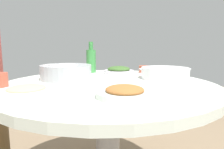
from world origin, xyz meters
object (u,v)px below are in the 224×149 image
dish_stirfry (125,92)px  dish_greens (119,70)px  rice_bowl (66,72)px  soup_bowl (165,73)px  dish_noodles (27,90)px  green_bottle (91,60)px  tea_cup_near (144,69)px  tea_cup_far (0,80)px  round_dining_table (108,103)px

dish_stirfry → dish_greens: bearing=59.5°
rice_bowl → soup_bowl: size_ratio=1.06×
rice_bowl → dish_noodles: size_ratio=1.41×
dish_stirfry → green_bottle: bearing=75.3°
rice_bowl → dish_greens: 0.42m
green_bottle → tea_cup_near: size_ratio=3.04×
dish_greens → tea_cup_far: tea_cup_far is taller
round_dining_table → tea_cup_near: size_ratio=15.09×
dish_greens → tea_cup_near: bearing=-17.0°
round_dining_table → soup_bowl: size_ratio=4.01×
round_dining_table → rice_bowl: 0.33m
soup_bowl → dish_stirfry: soup_bowl is taller
green_bottle → tea_cup_far: (-0.62, -0.29, -0.06)m
soup_bowl → dish_greens: (-0.12, 0.35, -0.01)m
dish_stirfry → dish_greens: 0.69m
rice_bowl → green_bottle: (0.27, 0.22, 0.05)m
rice_bowl → tea_cup_far: bearing=-168.9°
soup_bowl → green_bottle: 0.58m
dish_noodles → dish_greens: 0.76m
dish_noodles → tea_cup_near: 0.92m
round_dining_table → dish_noodles: 0.45m
rice_bowl → tea_cup_far: size_ratio=4.12×
rice_bowl → dish_stirfry: (0.07, -0.54, -0.03)m
soup_bowl → dish_stirfry: (-0.47, -0.25, -0.01)m
soup_bowl → dish_greens: 0.37m
rice_bowl → soup_bowl: (0.54, -0.29, -0.01)m
round_dining_table → tea_cup_far: (-0.52, 0.17, 0.15)m
dish_stirfry → tea_cup_far: bearing=131.8°
rice_bowl → tea_cup_near: 0.61m
round_dining_table → green_bottle: green_bottle is taller
green_bottle → tea_cup_far: green_bottle is taller
dish_greens → green_bottle: size_ratio=0.95×
round_dining_table → dish_greens: size_ratio=5.24×
green_bottle → tea_cup_near: green_bottle is taller
dish_noodles → tea_cup_far: bearing=112.9°
rice_bowl → dish_greens: (0.42, 0.05, -0.02)m
tea_cup_far → dish_stirfry: bearing=-48.2°
tea_cup_near → dish_noodles: bearing=-161.8°
round_dining_table → soup_bowl: bearing=-8.9°
round_dining_table → tea_cup_far: bearing=162.3°
tea_cup_far → rice_bowl: bearing=11.1°
dish_greens → dish_stirfry: bearing=-120.5°
soup_bowl → green_bottle: bearing=118.3°
soup_bowl → green_bottle: size_ratio=1.24×
dish_stirfry → rice_bowl: bearing=97.1°
round_dining_table → rice_bowl: size_ratio=3.80×
round_dining_table → tea_cup_near: bearing=27.0°
green_bottle → tea_cup_near: (0.35, -0.22, -0.07)m
round_dining_table → dish_stirfry: size_ratio=5.12×
dish_noodles → dish_stirfry: size_ratio=0.96×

